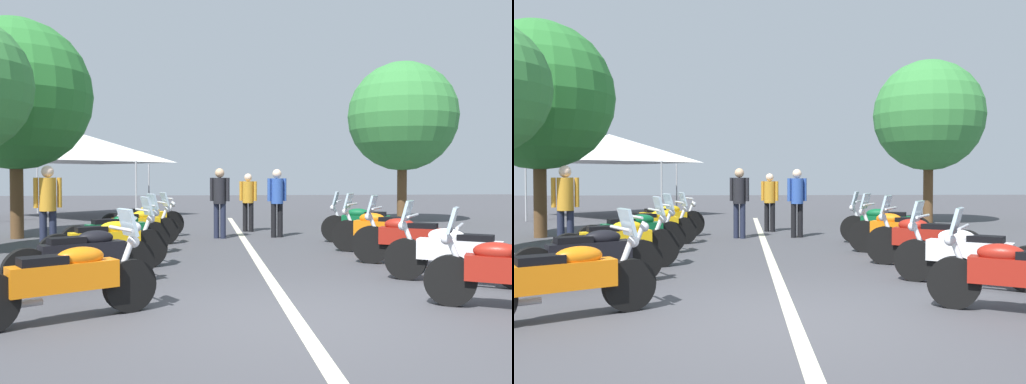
% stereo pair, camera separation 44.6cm
% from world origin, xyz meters
% --- Properties ---
extents(ground_plane, '(80.00, 80.00, 0.00)m').
position_xyz_m(ground_plane, '(0.00, 0.00, 0.00)').
color(ground_plane, '#424247').
extents(lane_centre_stripe, '(19.48, 0.16, 0.01)m').
position_xyz_m(lane_centre_stripe, '(5.11, 0.00, 0.00)').
color(lane_centre_stripe, beige).
rests_on(lane_centre_stripe, ground_plane).
extents(motorcycle_left_row_0, '(1.23, 1.88, 1.20)m').
position_xyz_m(motorcycle_left_row_0, '(0.19, 2.47, 0.46)').
color(motorcycle_left_row_0, black).
rests_on(motorcycle_left_row_0, ground_plane).
extents(motorcycle_left_row_1, '(1.22, 1.90, 0.99)m').
position_xyz_m(motorcycle_left_row_1, '(1.99, 2.66, 0.45)').
color(motorcycle_left_row_1, black).
rests_on(motorcycle_left_row_1, ground_plane).
extents(motorcycle_left_row_2, '(1.10, 1.99, 1.22)m').
position_xyz_m(motorcycle_left_row_2, '(3.39, 2.59, 0.47)').
color(motorcycle_left_row_2, black).
rests_on(motorcycle_left_row_2, ground_plane).
extents(motorcycle_left_row_3, '(1.19, 1.99, 1.22)m').
position_xyz_m(motorcycle_left_row_3, '(5.03, 2.64, 0.47)').
color(motorcycle_left_row_3, black).
rests_on(motorcycle_left_row_3, ground_plane).
extents(motorcycle_left_row_4, '(0.97, 1.89, 1.20)m').
position_xyz_m(motorcycle_left_row_4, '(6.72, 2.47, 0.46)').
color(motorcycle_left_row_4, black).
rests_on(motorcycle_left_row_4, ground_plane).
extents(motorcycle_left_row_5, '(1.18, 2.02, 1.01)m').
position_xyz_m(motorcycle_left_row_5, '(8.27, 2.49, 0.47)').
color(motorcycle_left_row_5, black).
rests_on(motorcycle_left_row_5, ground_plane).
extents(motorcycle_right_row_0, '(1.15, 1.78, 1.20)m').
position_xyz_m(motorcycle_right_row_0, '(0.16, -2.52, 0.46)').
color(motorcycle_right_row_0, black).
rests_on(motorcycle_right_row_0, ground_plane).
extents(motorcycle_right_row_1, '(1.33, 1.87, 1.20)m').
position_xyz_m(motorcycle_right_row_1, '(1.78, -2.65, 0.46)').
color(motorcycle_right_row_1, black).
rests_on(motorcycle_right_row_1, ground_plane).
extents(motorcycle_right_row_2, '(1.18, 1.80, 1.23)m').
position_xyz_m(motorcycle_right_row_2, '(3.45, -2.55, 0.48)').
color(motorcycle_right_row_2, black).
rests_on(motorcycle_right_row_2, ground_plane).
extents(motorcycle_right_row_3, '(1.22, 1.80, 1.22)m').
position_xyz_m(motorcycle_right_row_3, '(5.01, -2.54, 0.47)').
color(motorcycle_right_row_3, black).
rests_on(motorcycle_right_row_3, ground_plane).
extents(motorcycle_right_row_4, '(1.01, 1.98, 1.21)m').
position_xyz_m(motorcycle_right_row_4, '(6.74, -2.75, 0.47)').
color(motorcycle_right_row_4, black).
rests_on(motorcycle_right_row_4, ground_plane).
extents(bystander_0, '(0.32, 0.48, 1.64)m').
position_xyz_m(bystander_0, '(9.73, -0.27, 0.96)').
color(bystander_0, black).
rests_on(bystander_0, ground_plane).
extents(bystander_1, '(0.32, 0.51, 1.78)m').
position_xyz_m(bystander_1, '(5.36, 4.05, 1.05)').
color(bystander_1, '#1E2338').
rests_on(bystander_1, ground_plane).
extents(bystander_2, '(0.32, 0.51, 1.75)m').
position_xyz_m(bystander_2, '(8.18, -0.88, 1.03)').
color(bystander_2, black).
rests_on(bystander_2, ground_plane).
extents(bystander_3, '(0.32, 0.49, 1.76)m').
position_xyz_m(bystander_3, '(8.08, 0.58, 1.04)').
color(bystander_3, '#1E2338').
rests_on(bystander_3, ground_plane).
extents(roadside_tree_0, '(3.77, 3.77, 5.50)m').
position_xyz_m(roadside_tree_0, '(8.54, 5.66, 3.60)').
color(roadside_tree_0, brown).
rests_on(roadside_tree_0, ground_plane).
extents(roadside_tree_1, '(3.66, 3.66, 5.42)m').
position_xyz_m(roadside_tree_1, '(12.33, -5.71, 3.58)').
color(roadside_tree_1, brown).
rests_on(roadside_tree_1, ground_plane).
extents(event_tent, '(5.18, 5.18, 3.20)m').
position_xyz_m(event_tent, '(16.08, 5.64, 2.65)').
color(event_tent, white).
rests_on(event_tent, ground_plane).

